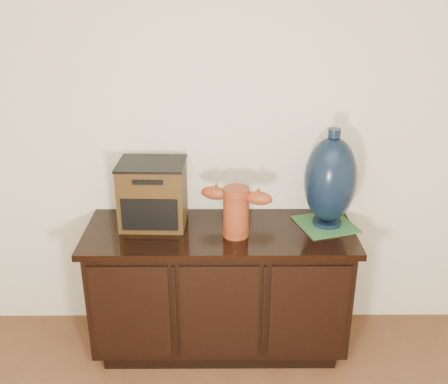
{
  "coord_description": "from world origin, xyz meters",
  "views": [
    {
      "loc": [
        0.01,
        -0.3,
        2.05
      ],
      "look_at": [
        0.02,
        2.18,
        1.0
      ],
      "focal_mm": 42.0,
      "sensor_mm": 36.0,
      "label": 1
    }
  ],
  "objects_px": {
    "sideboard": "(220,288)",
    "spray_can": "(232,202)",
    "terracotta_vessel": "(236,209)",
    "lamp_base": "(330,180)",
    "tv_radio": "(153,194)"
  },
  "relations": [
    {
      "from": "sideboard",
      "to": "spray_can",
      "type": "height_order",
      "value": "spray_can"
    },
    {
      "from": "terracotta_vessel",
      "to": "lamp_base",
      "type": "distance_m",
      "value": 0.53
    },
    {
      "from": "spray_can",
      "to": "lamp_base",
      "type": "bearing_deg",
      "value": -14.87
    },
    {
      "from": "sideboard",
      "to": "lamp_base",
      "type": "relative_size",
      "value": 2.7
    },
    {
      "from": "terracotta_vessel",
      "to": "spray_can",
      "type": "bearing_deg",
      "value": 110.64
    },
    {
      "from": "terracotta_vessel",
      "to": "lamp_base",
      "type": "height_order",
      "value": "lamp_base"
    },
    {
      "from": "lamp_base",
      "to": "spray_can",
      "type": "bearing_deg",
      "value": 165.13
    },
    {
      "from": "terracotta_vessel",
      "to": "lamp_base",
      "type": "xyz_separation_m",
      "value": [
        0.5,
        0.12,
        0.11
      ]
    },
    {
      "from": "terracotta_vessel",
      "to": "spray_can",
      "type": "distance_m",
      "value": 0.27
    },
    {
      "from": "terracotta_vessel",
      "to": "sideboard",
      "type": "bearing_deg",
      "value": 162.4
    },
    {
      "from": "sideboard",
      "to": "tv_radio",
      "type": "distance_m",
      "value": 0.66
    },
    {
      "from": "sideboard",
      "to": "tv_radio",
      "type": "bearing_deg",
      "value": 166.69
    },
    {
      "from": "terracotta_vessel",
      "to": "lamp_base",
      "type": "bearing_deg",
      "value": 29.9
    },
    {
      "from": "sideboard",
      "to": "terracotta_vessel",
      "type": "relative_size",
      "value": 3.83
    },
    {
      "from": "tv_radio",
      "to": "lamp_base",
      "type": "xyz_separation_m",
      "value": [
        0.95,
        -0.03,
        0.09
      ]
    }
  ]
}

